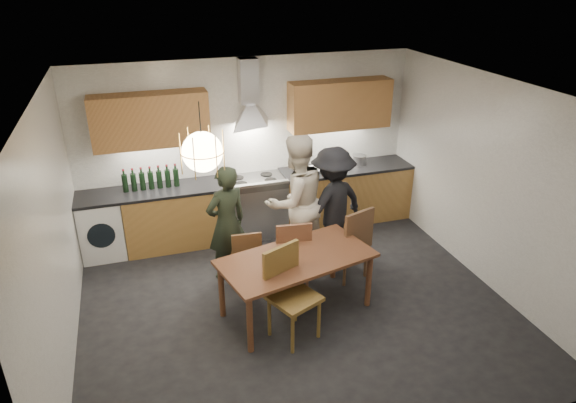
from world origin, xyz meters
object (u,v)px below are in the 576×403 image
object	(u,v)px
person_right	(332,204)
stock_pot	(359,160)
person_mid	(296,202)
chair_front	(288,287)
person_left	(227,223)
wine_bottles	(151,178)
dining_table	(296,263)
chair_back_left	(246,255)
mixing_bowl	(314,170)

from	to	relation	value
person_right	stock_pot	world-z (taller)	person_right
person_mid	stock_pot	bearing A→B (deg)	-159.07
chair_front	person_right	xyz separation A→B (m)	(1.07, 1.40, 0.20)
person_left	wine_bottles	size ratio (longest dim) A/B	2.00
person_left	stock_pot	bearing A→B (deg)	-174.57
dining_table	person_mid	distance (m)	1.14
chair_back_left	stock_pot	xyz separation A→B (m)	(2.17, 1.45, 0.51)
chair_front	wine_bottles	size ratio (longest dim) A/B	1.36
stock_pot	wine_bottles	size ratio (longest dim) A/B	0.27
chair_front	person_right	bearing A→B (deg)	28.99
person_left	chair_front	bearing A→B (deg)	86.32
person_left	wine_bottles	world-z (taller)	person_left
chair_back_left	person_mid	bearing A→B (deg)	-148.39
dining_table	person_right	xyz separation A→B (m)	(0.86, 1.05, 0.16)
chair_back_left	person_right	bearing A→B (deg)	-158.70
person_mid	chair_back_left	bearing A→B (deg)	11.17
mixing_bowl	stock_pot	bearing A→B (deg)	7.09
dining_table	stock_pot	xyz separation A→B (m)	(1.73, 2.11, 0.32)
dining_table	person_right	distance (m)	1.37
mixing_bowl	chair_back_left	bearing A→B (deg)	-135.68
mixing_bowl	dining_table	bearing A→B (deg)	-115.14
person_left	mixing_bowl	distance (m)	1.86
stock_pot	wine_bottles	xyz separation A→B (m)	(-3.17, 0.00, 0.09)
person_right	chair_back_left	bearing A→B (deg)	-3.78
wine_bottles	stock_pot	bearing A→B (deg)	-0.03
stock_pot	wine_bottles	distance (m)	3.17
chair_back_left	chair_front	world-z (taller)	chair_front
person_left	chair_back_left	bearing A→B (deg)	96.73
person_left	person_mid	bearing A→B (deg)	164.22
person_mid	person_right	distance (m)	0.53
person_left	person_mid	distance (m)	0.96
person_left	stock_pot	distance (m)	2.60
chair_back_left	person_mid	world-z (taller)	person_mid
chair_front	mixing_bowl	world-z (taller)	chair_front
person_left	wine_bottles	distance (m)	1.43
mixing_bowl	person_left	bearing A→B (deg)	-146.53
person_left	person_right	bearing A→B (deg)	162.44
dining_table	person_mid	xyz separation A→B (m)	(0.34, 1.06, 0.27)
chair_front	person_mid	size ratio (longest dim) A/B	0.57
dining_table	chair_front	size ratio (longest dim) A/B	1.80
dining_table	person_mid	bearing A→B (deg)	58.82
wine_bottles	person_mid	bearing A→B (deg)	-30.59
person_left	person_right	world-z (taller)	person_right
chair_back_left	stock_pot	distance (m)	2.66
person_left	person_mid	xyz separation A→B (m)	(0.94, 0.07, 0.14)
chair_back_left	person_right	xyz separation A→B (m)	(1.30, 0.39, 0.34)
chair_front	wine_bottles	distance (m)	2.79
person_left	wine_bottles	xyz separation A→B (m)	(-0.83, 1.12, 0.29)
stock_pot	person_left	bearing A→B (deg)	-154.36
wine_bottles	dining_table	bearing A→B (deg)	-55.66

